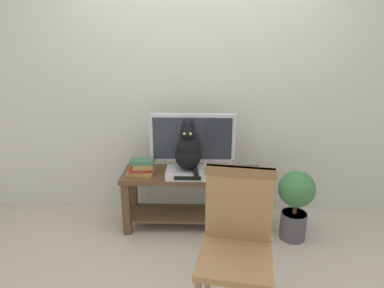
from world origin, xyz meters
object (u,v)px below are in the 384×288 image
object	(u,v)px
wooden_chair	(237,238)
potted_plant	(296,200)
media_box	(188,172)
tv_stand	(192,190)
tv	(192,141)
cat	(188,151)
book_stack	(142,167)

from	to	relation	value
wooden_chair	potted_plant	xyz separation A→B (m)	(0.61, 0.91, -0.20)
media_box	potted_plant	world-z (taller)	potted_plant
tv_stand	media_box	distance (m)	0.22
tv	cat	size ratio (longest dim) A/B	1.67
wooden_chair	tv	bearing A→B (deg)	104.85
tv	potted_plant	size ratio (longest dim) A/B	1.20
wooden_chair	book_stack	bearing A→B (deg)	125.74
tv_stand	book_stack	world-z (taller)	book_stack
wooden_chair	tv_stand	bearing A→B (deg)	105.50
wooden_chair	cat	bearing A→B (deg)	108.47
media_box	wooden_chair	size ratio (longest dim) A/B	0.39
media_box	book_stack	bearing A→B (deg)	175.76
media_box	potted_plant	distance (m)	0.98
wooden_chair	book_stack	world-z (taller)	wooden_chair
book_stack	cat	bearing A→B (deg)	-6.33
cat	potted_plant	bearing A→B (deg)	-6.28
potted_plant	book_stack	bearing A→B (deg)	173.71
tv_stand	potted_plant	distance (m)	0.94
tv	media_box	distance (m)	0.29
cat	wooden_chair	world-z (taller)	cat
cat	wooden_chair	xyz separation A→B (m)	(0.34, -1.01, -0.21)
tv_stand	wooden_chair	xyz separation A→B (m)	(0.31, -1.10, 0.21)
book_stack	potted_plant	distance (m)	1.40
tv	media_box	size ratio (longest dim) A/B	1.98
tv_stand	book_stack	xyz separation A→B (m)	(-0.46, -0.04, 0.24)
book_stack	tv	bearing A→B (deg)	11.22
media_box	book_stack	distance (m)	0.43
book_stack	wooden_chair	bearing A→B (deg)	-54.26
cat	potted_plant	size ratio (longest dim) A/B	0.72
tv_stand	book_stack	size ratio (longest dim) A/B	5.06
tv_stand	tv	distance (m)	0.47
cat	potted_plant	distance (m)	1.04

